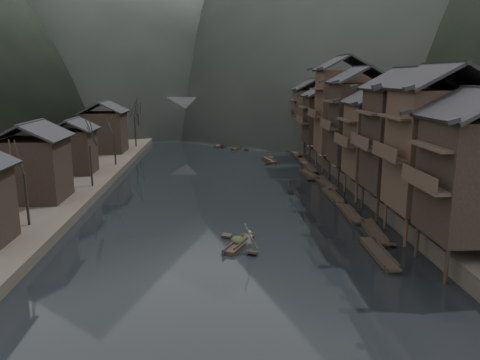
{
  "coord_description": "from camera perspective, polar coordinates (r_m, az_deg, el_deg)",
  "views": [
    {
      "loc": [
        -1.25,
        -39.31,
        13.89
      ],
      "look_at": [
        1.23,
        11.49,
        2.5
      ],
      "focal_mm": 35.0,
      "sensor_mm": 36.0,
      "label": 1
    }
  ],
  "objects": [
    {
      "name": "boatman",
      "position": [
        37.46,
        1.15,
        -7.04
      ],
      "size": [
        0.63,
        0.43,
        1.7
      ],
      "primitive_type": "imported",
      "rotation": [
        0.0,
        0.0,
        3.1
      ],
      "color": "#565658",
      "rests_on": "hero_sampan"
    },
    {
      "name": "hero_sampan",
      "position": [
        39.29,
        -0.14,
        -7.76
      ],
      "size": [
        2.96,
        4.96,
        0.44
      ],
      "color": "black",
      "rests_on": "water"
    },
    {
      "name": "left_bank",
      "position": [
        87.21,
        -25.55,
        2.62
      ],
      "size": [
        40.0,
        200.0,
        1.2
      ],
      "primitive_type": "cube",
      "color": "#2D2823",
      "rests_on": "ground"
    },
    {
      "name": "stone_bridge",
      "position": [
        111.66,
        -2.16,
        8.1
      ],
      "size": [
        40.0,
        6.0,
        9.0
      ],
      "color": "#4C4C4F",
      "rests_on": "ground"
    },
    {
      "name": "bamboo_pole",
      "position": [
        36.74,
        1.48,
        -3.55
      ],
      "size": [
        1.33,
        2.27,
        3.06
      ],
      "primitive_type": "cylinder",
      "rotation": [
        0.7,
        0.0,
        -0.52
      ],
      "color": "#8C7A51",
      "rests_on": "boatman"
    },
    {
      "name": "water",
      "position": [
        41.71,
        -0.92,
        -6.83
      ],
      "size": [
        300.0,
        300.0,
        0.0
      ],
      "primitive_type": "plane",
      "color": "black",
      "rests_on": "ground"
    },
    {
      "name": "left_houses",
      "position": [
        63.0,
        -20.62,
        4.31
      ],
      "size": [
        8.1,
        53.2,
        8.73
      ],
      "color": "black",
      "rests_on": "left_bank"
    },
    {
      "name": "right_bank",
      "position": [
        88.16,
        21.56,
        3.26
      ],
      "size": [
        40.0,
        200.0,
        1.8
      ],
      "primitive_type": "cube",
      "color": "#2D2823",
      "rests_on": "ground"
    },
    {
      "name": "moored_sampans",
      "position": [
        66.54,
        8.99,
        0.6
      ],
      "size": [
        2.88,
        66.76,
        0.47
      ],
      "color": "black",
      "rests_on": "water"
    },
    {
      "name": "midriver_boats",
      "position": [
        88.21,
        0.04,
        3.7
      ],
      "size": [
        10.23,
        24.08,
        0.45
      ],
      "color": "black",
      "rests_on": "water"
    },
    {
      "name": "cargo_heap",
      "position": [
        39.29,
        -0.3,
        -6.88
      ],
      "size": [
        1.12,
        1.47,
        0.67
      ],
      "primitive_type": "ellipsoid",
      "color": "black",
      "rests_on": "hero_sampan"
    },
    {
      "name": "bare_trees",
      "position": [
        65.25,
        -16.82,
        5.72
      ],
      "size": [
        3.97,
        75.15,
        7.95
      ],
      "color": "black",
      "rests_on": "left_bank"
    },
    {
      "name": "stilt_houses",
      "position": [
        61.33,
        14.95,
        7.66
      ],
      "size": [
        9.0,
        67.6,
        17.02
      ],
      "color": "black",
      "rests_on": "ground"
    }
  ]
}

